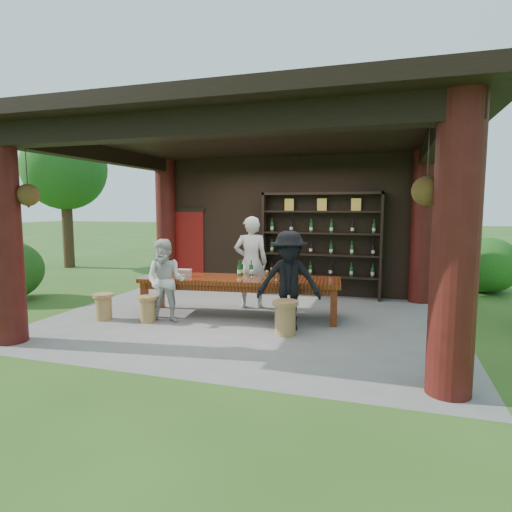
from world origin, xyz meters
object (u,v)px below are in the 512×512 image
(wine_shelf, at_px, (321,245))
(stool_far_left, at_px, (104,306))
(host, at_px, (251,262))
(napkin_basket, at_px, (184,273))
(tasting_table, at_px, (240,284))
(stool_near_left, at_px, (147,308))
(guest_woman, at_px, (166,281))
(guest_man, at_px, (289,280))
(stool_near_right, at_px, (285,317))

(wine_shelf, xyz_separation_m, stool_far_left, (-3.53, -3.31, -0.96))
(host, bearing_deg, napkin_basket, 20.66)
(tasting_table, bearing_deg, stool_near_left, -149.03)
(guest_woman, height_order, guest_man, guest_man)
(stool_near_left, relative_size, guest_man, 0.28)
(guest_man, relative_size, napkin_basket, 6.52)
(stool_near_right, xyz_separation_m, host, (-1.13, 1.65, 0.65))
(tasting_table, relative_size, guest_man, 2.29)
(stool_near_right, relative_size, guest_man, 0.34)
(stool_far_left, height_order, napkin_basket, napkin_basket)
(host, height_order, guest_man, host)
(host, bearing_deg, tasting_table, 71.49)
(wine_shelf, xyz_separation_m, stool_near_left, (-2.67, -3.20, -0.97))
(guest_woman, bearing_deg, stool_near_left, -176.06)
(stool_near_right, distance_m, guest_woman, 2.31)
(tasting_table, xyz_separation_m, guest_man, (1.09, -0.56, 0.21))
(stool_far_left, xyz_separation_m, host, (2.33, 1.74, 0.69))
(tasting_table, distance_m, guest_man, 1.24)
(tasting_table, bearing_deg, stool_near_right, -39.27)
(stool_far_left, distance_m, napkin_basket, 1.60)
(stool_near_left, bearing_deg, tasting_table, 30.97)
(stool_near_left, xyz_separation_m, guest_woman, (0.34, 0.09, 0.51))
(guest_woman, xyz_separation_m, napkin_basket, (0.05, 0.62, 0.06))
(stool_near_left, distance_m, guest_woman, 0.62)
(stool_far_left, xyz_separation_m, guest_woman, (1.20, 0.21, 0.50))
(host, xyz_separation_m, guest_woman, (-1.13, -1.54, -0.19))
(wine_shelf, bearing_deg, guest_man, -91.99)
(tasting_table, xyz_separation_m, host, (-0.02, 0.74, 0.32))
(stool_near_right, xyz_separation_m, napkin_basket, (-2.20, 0.74, 0.52))
(stool_far_left, bearing_deg, stool_near_right, 1.53)
(guest_woman, height_order, napkin_basket, guest_woman)
(tasting_table, relative_size, host, 2.04)
(guest_man, bearing_deg, host, 119.36)
(guest_man, bearing_deg, napkin_basket, 158.97)
(stool_near_right, distance_m, guest_man, 0.65)
(stool_near_right, xyz_separation_m, guest_woman, (-2.26, 0.11, 0.46))
(guest_man, bearing_deg, stool_near_left, 176.36)
(wine_shelf, height_order, napkin_basket, wine_shelf)
(wine_shelf, bearing_deg, stool_far_left, -136.84)
(wine_shelf, height_order, tasting_table, wine_shelf)
(host, distance_m, guest_man, 1.71)
(wine_shelf, xyz_separation_m, stool_near_right, (-0.07, -3.22, -0.92))
(host, distance_m, guest_woman, 1.92)
(tasting_table, distance_m, stool_near_right, 1.48)
(stool_far_left, height_order, host, host)
(host, bearing_deg, guest_man, 110.54)
(stool_near_right, bearing_deg, tasting_table, 140.73)
(tasting_table, relative_size, stool_near_right, 6.83)
(napkin_basket, bearing_deg, wine_shelf, 47.44)
(stool_near_left, relative_size, host, 0.25)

